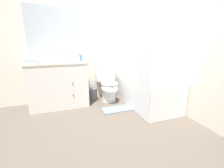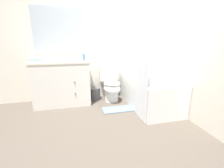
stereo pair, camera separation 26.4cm
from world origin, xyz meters
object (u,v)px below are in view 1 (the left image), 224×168
(wastebasket, at_px, (92,94))
(tissue_box, at_px, (69,59))
(sink_faucet, at_px, (57,59))
(bathtub, at_px, (145,90))
(vanity_cabinet, at_px, (59,84))
(soap_dispenser, at_px, (81,58))
(bath_towel_folded, at_px, (152,80))
(bath_mat, at_px, (117,109))
(toilet, at_px, (108,85))
(hand_towel_folded, at_px, (32,61))

(wastebasket, relative_size, tissue_box, 1.93)
(sink_faucet, height_order, bathtub, sink_faucet)
(wastebasket, distance_m, tissue_box, 0.90)
(vanity_cabinet, height_order, tissue_box, tissue_box)
(sink_faucet, bearing_deg, bathtub, -22.33)
(tissue_box, bearing_deg, vanity_cabinet, -153.88)
(wastebasket, xyz_separation_m, tissue_box, (-0.43, 0.06, 0.79))
(vanity_cabinet, relative_size, wastebasket, 4.02)
(vanity_cabinet, relative_size, soap_dispenser, 6.89)
(sink_faucet, relative_size, soap_dispenser, 0.89)
(bathtub, relative_size, wastebasket, 5.55)
(vanity_cabinet, xyz_separation_m, bathtub, (1.66, -0.48, -0.17))
(vanity_cabinet, distance_m, tissue_box, 0.54)
(bathtub, bearing_deg, bath_towel_folded, -107.59)
(bath_mat, bearing_deg, bath_towel_folded, -32.88)
(toilet, height_order, tissue_box, tissue_box)
(wastebasket, bearing_deg, vanity_cabinet, -174.95)
(hand_towel_folded, xyz_separation_m, bath_towel_folded, (1.93, -0.76, -0.32))
(vanity_cabinet, relative_size, tissue_box, 7.76)
(soap_dispenser, distance_m, hand_towel_folded, 0.86)
(wastebasket, bearing_deg, hand_towel_folded, -168.65)
(vanity_cabinet, bearing_deg, bath_mat, -30.01)
(sink_faucet, distance_m, soap_dispenser, 0.51)
(vanity_cabinet, bearing_deg, sink_faucet, 90.00)
(bathtub, height_order, soap_dispenser, soap_dispenser)
(bath_towel_folded, bearing_deg, sink_faucet, 143.75)
(vanity_cabinet, xyz_separation_m, tissue_box, (0.24, 0.12, 0.47))
(sink_faucet, xyz_separation_m, bath_mat, (1.01, -0.79, -0.91))
(bathtub, relative_size, bath_mat, 2.62)
(bath_towel_folded, bearing_deg, hand_towel_folded, 158.49)
(toilet, height_order, hand_towel_folded, hand_towel_folded)
(soap_dispenser, bearing_deg, hand_towel_folded, -171.32)
(vanity_cabinet, height_order, sink_faucet, sink_faucet)
(soap_dispenser, height_order, hand_towel_folded, soap_dispenser)
(sink_faucet, height_order, bath_towel_folded, sink_faucet)
(bathtub, bearing_deg, toilet, 147.41)
(hand_towel_folded, bearing_deg, toilet, 3.96)
(bathtub, distance_m, bath_mat, 0.72)
(sink_faucet, xyz_separation_m, tissue_box, (0.24, -0.09, 0.01))
(bath_towel_folded, xyz_separation_m, bath_mat, (-0.52, 0.33, -0.60))
(toilet, distance_m, bath_mat, 0.62)
(tissue_box, bearing_deg, hand_towel_folded, -156.92)
(vanity_cabinet, distance_m, wastebasket, 0.75)
(wastebasket, xyz_separation_m, bath_towel_folded, (0.85, -0.98, 0.48))
(wastebasket, xyz_separation_m, bath_mat, (0.34, -0.64, -0.13))
(bath_mat, bearing_deg, tissue_box, 137.78)
(bathtub, xyz_separation_m, wastebasket, (-0.99, 0.54, -0.15))
(bath_mat, bearing_deg, vanity_cabinet, 149.99)
(tissue_box, bearing_deg, sink_faucet, 160.28)
(soap_dispenser, bearing_deg, toilet, -3.42)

